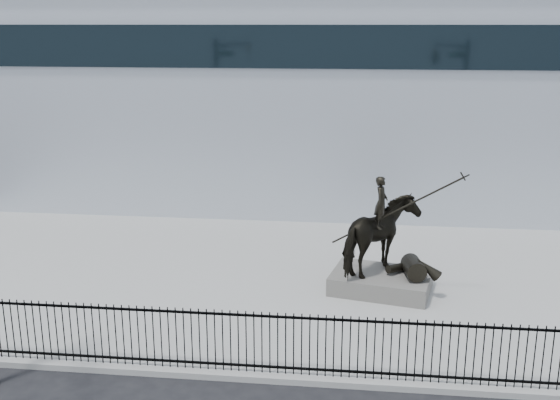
# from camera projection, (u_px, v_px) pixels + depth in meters

# --- Properties ---
(plaza) EXTENTS (30.00, 12.00, 0.15)m
(plaza) POSITION_uv_depth(u_px,v_px,m) (317.00, 282.00, 20.39)
(plaza) COLOR #9A9A97
(plaza) RESTS_ON ground
(building) EXTENTS (44.00, 14.00, 9.00)m
(building) POSITION_uv_depth(u_px,v_px,m) (335.00, 95.00, 31.69)
(building) COLOR #B2B9C2
(building) RESTS_ON ground
(picket_fence) EXTENTS (22.10, 0.10, 1.50)m
(picket_fence) POSITION_uv_depth(u_px,v_px,m) (303.00, 344.00, 14.66)
(picket_fence) COLOR black
(picket_fence) RESTS_ON plaza
(statue_plinth) EXTENTS (3.21, 2.52, 0.53)m
(statue_plinth) POSITION_uv_depth(u_px,v_px,m) (381.00, 282.00, 19.47)
(statue_plinth) COLOR #605C57
(statue_plinth) RESTS_ON plaza
(equestrian_statue) EXTENTS (3.59, 2.62, 3.10)m
(equestrian_statue) POSITION_uv_depth(u_px,v_px,m) (385.00, 238.00, 19.09)
(equestrian_statue) COLOR black
(equestrian_statue) RESTS_ON statue_plinth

